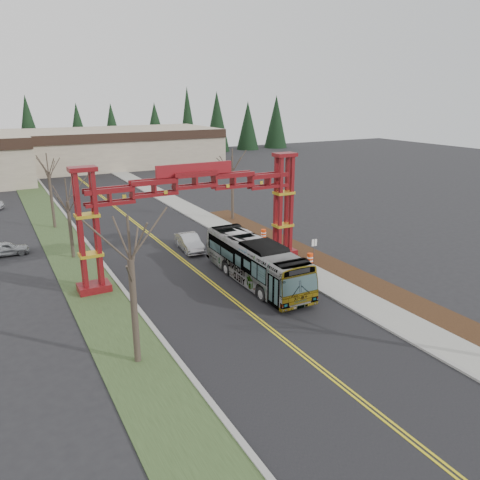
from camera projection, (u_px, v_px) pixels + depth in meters
ground at (352, 394)px, 21.90m from camera, size 200.00×200.00×0.00m
road at (167, 248)px, 42.84m from camera, size 12.00×110.00×0.02m
lane_line_left at (166, 248)px, 42.78m from camera, size 0.12×100.00×0.01m
lane_line_right at (168, 247)px, 42.89m from camera, size 0.12×100.00×0.01m
curb_right at (226, 238)px, 45.64m from camera, size 0.30×110.00×0.15m
sidewalk_right at (239, 236)px, 46.30m from camera, size 2.60×110.00×0.14m
landscape_strip at (366, 282)px, 34.93m from camera, size 2.60×50.00×0.12m
grass_median at (76, 262)px, 39.16m from camera, size 4.00×110.00×0.08m
curb_left at (99, 258)px, 40.00m from camera, size 0.30×110.00×0.15m
gateway_arch at (195, 198)px, 35.20m from camera, size 18.20×1.60×8.90m
retail_building_east at (117, 147)px, 92.41m from camera, size 38.00×20.30×7.00m
conifer_treeline at (54, 130)px, 97.15m from camera, size 116.10×5.60×13.00m
transit_bus at (255, 261)px, 34.49m from camera, size 3.01×11.90×3.30m
silver_sedan at (189, 242)px, 41.95m from camera, size 1.95×4.60×1.48m
parked_car_near_a at (6, 249)px, 40.63m from camera, size 3.77×1.73×1.25m
bare_tree_median_near at (131, 260)px, 22.87m from camera, size 3.40×3.40×7.95m
bare_tree_median_mid at (67, 202)px, 38.74m from camera, size 2.95×2.95×6.89m
bare_tree_median_far at (48, 173)px, 47.51m from camera, size 2.95×2.95×7.83m
bare_tree_right_far at (232, 169)px, 50.75m from camera, size 3.19×3.19×7.90m
street_sign at (314, 246)px, 38.45m from camera, size 0.48×0.08×2.09m
barrel_south at (310, 259)px, 38.56m from camera, size 0.51×0.51×0.94m
barrel_mid at (276, 244)px, 42.39m from camera, size 0.51×0.51×0.94m
barrel_north at (264, 234)px, 45.49m from camera, size 0.49×0.49×0.91m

